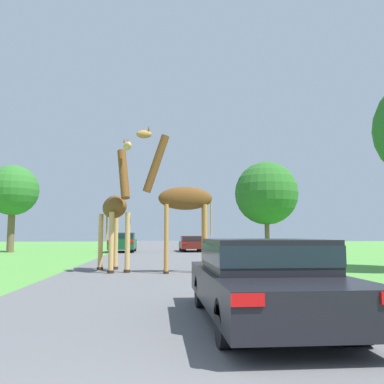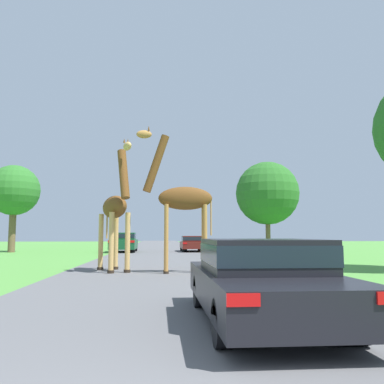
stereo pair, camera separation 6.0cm
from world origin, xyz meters
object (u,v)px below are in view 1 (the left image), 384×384
(giraffe_near_road, at_px, (180,198))
(car_queue_left, at_px, (192,243))
(tree_centre_back, at_px, (13,191))
(tree_right_cluster, at_px, (266,193))
(giraffe_companion, at_px, (115,209))
(car_queue_right, at_px, (123,242))
(car_lead_maroon, at_px, (264,277))

(giraffe_near_road, distance_m, car_queue_left, 18.70)
(tree_centre_back, relative_size, tree_right_cluster, 0.95)
(giraffe_companion, xyz_separation_m, car_queue_right, (-1.11, 17.11, -1.50))
(giraffe_companion, distance_m, tree_right_cluster, 19.27)
(car_queue_right, relative_size, tree_right_cluster, 0.66)
(giraffe_near_road, distance_m, car_lead_maroon, 8.46)
(giraffe_near_road, bearing_deg, car_lead_maroon, -174.16)
(car_lead_maroon, distance_m, car_queue_right, 26.40)
(car_queue_left, bearing_deg, tree_centre_back, -177.32)
(giraffe_companion, height_order, car_queue_left, giraffe_companion)
(giraffe_near_road, distance_m, car_queue_right, 18.29)
(car_queue_right, distance_m, tree_centre_back, 9.41)
(car_lead_maroon, bearing_deg, tree_right_cluster, 74.58)
(giraffe_companion, distance_m, car_queue_right, 17.21)
(tree_right_cluster, bearing_deg, giraffe_companion, -122.12)
(car_queue_right, xyz_separation_m, car_queue_left, (5.46, 0.64, -0.12))
(car_queue_right, relative_size, car_queue_left, 1.04)
(giraffe_companion, bearing_deg, car_queue_left, -125.75)
(car_lead_maroon, height_order, car_queue_left, car_lead_maroon)
(car_lead_maroon, bearing_deg, car_queue_right, 99.49)
(giraffe_near_road, relative_size, car_lead_maroon, 1.15)
(giraffe_near_road, xyz_separation_m, giraffe_companion, (-2.39, 0.74, -0.36))
(car_queue_left, bearing_deg, car_lead_maroon, -92.36)
(car_queue_right, bearing_deg, tree_centre_back, -179.89)
(tree_centre_back, bearing_deg, car_queue_right, 0.11)
(giraffe_near_road, xyz_separation_m, tree_right_cluster, (7.79, 16.94, 1.96))
(car_queue_right, bearing_deg, tree_right_cluster, -4.63)
(car_queue_right, height_order, tree_right_cluster, tree_right_cluster)
(car_lead_maroon, xyz_separation_m, car_queue_right, (-4.35, 26.04, 0.10))
(car_queue_left, xyz_separation_m, tree_centre_back, (-13.99, -0.65, 4.07))
(giraffe_companion, height_order, car_queue_right, giraffe_companion)
(giraffe_companion, bearing_deg, car_queue_right, -108.28)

